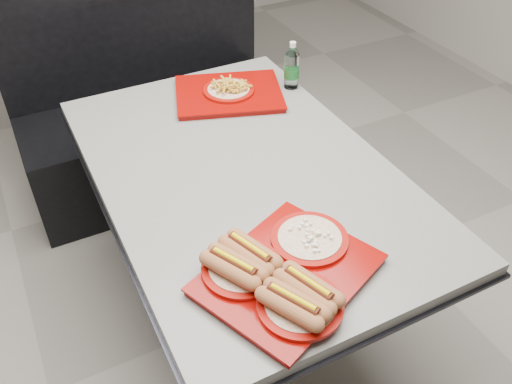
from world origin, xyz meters
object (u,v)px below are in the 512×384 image
diner_table (245,207)px  water_bottle (292,68)px  tray_near (283,272)px  tray_far (229,91)px  booth_bench (150,107)px

diner_table → water_bottle: size_ratio=7.43×
tray_near → tray_far: bearing=73.4°
tray_near → water_bottle: (0.53, 0.88, 0.05)m
water_bottle → tray_near: bearing=-121.1°
booth_bench → water_bottle: (0.41, -0.69, 0.43)m
diner_table → tray_far: bearing=71.2°
booth_bench → tray_near: (-0.12, -1.57, 0.38)m
tray_near → tray_far: 0.97m
tray_near → tray_far: (0.28, 0.93, -0.01)m
booth_bench → diner_table: bearing=-90.0°
tray_near → water_bottle: water_bottle is taller
diner_table → tray_near: 0.53m
tray_far → water_bottle: water_bottle is taller
booth_bench → tray_near: bearing=-94.4°
diner_table → tray_near: size_ratio=2.65×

